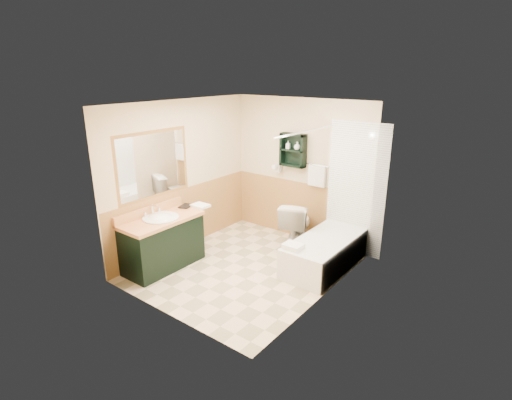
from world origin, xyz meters
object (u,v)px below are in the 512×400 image
object	(u,v)px
toilet	(296,225)
soap_bottle_a	(288,147)
vanity_book	(181,199)
vanity	(163,243)
hair_dryer	(278,168)
bathtub	(325,253)
wall_shelf	(293,150)
soap_bottle_b	(297,147)

from	to	relation	value
toilet	soap_bottle_a	size ratio (longest dim) A/B	6.19
vanity_book	vanity	bearing A→B (deg)	-90.18
soap_bottle_a	hair_dryer	bearing A→B (deg)	171.74
bathtub	toilet	bearing A→B (deg)	155.02
wall_shelf	vanity_book	world-z (taller)	wall_shelf
bathtub	hair_dryer	bearing A→B (deg)	152.49
soap_bottle_a	toilet	bearing A→B (deg)	-39.02
wall_shelf	vanity_book	xyz separation A→B (m)	(-1.06, -1.57, -0.66)
hair_dryer	soap_bottle_b	xyz separation A→B (m)	(0.38, -0.03, 0.42)
toilet	soap_bottle_b	size ratio (longest dim) A/B	6.01
wall_shelf	hair_dryer	distance (m)	0.46
soap_bottle_a	soap_bottle_b	distance (m)	0.18
hair_dryer	vanity_book	distance (m)	1.79
wall_shelf	vanity	size ratio (longest dim) A/B	0.45
wall_shelf	soap_bottle_b	bearing A→B (deg)	-3.39
hair_dryer	vanity_book	size ratio (longest dim) A/B	1.07
vanity	vanity_book	bearing A→B (deg)	106.81
toilet	soap_bottle_a	world-z (taller)	soap_bottle_a
hair_dryer	soap_bottle_a	distance (m)	0.45
soap_bottle_b	hair_dryer	bearing A→B (deg)	175.54
hair_dryer	vanity_book	xyz separation A→B (m)	(-0.76, -1.59, -0.31)
wall_shelf	soap_bottle_b	distance (m)	0.11
bathtub	soap_bottle_b	world-z (taller)	soap_bottle_b
wall_shelf	hair_dryer	world-z (taller)	wall_shelf
soap_bottle_b	bathtub	bearing A→B (deg)	-35.05
bathtub	vanity	bearing A→B (deg)	-143.01
wall_shelf	vanity	bearing A→B (deg)	-112.97
toilet	soap_bottle_a	distance (m)	1.31
vanity_book	hair_dryer	bearing A→B (deg)	47.46
vanity	toilet	bearing A→B (deg)	55.90
hair_dryer	vanity	size ratio (longest dim) A/B	0.20
wall_shelf	vanity	distance (m)	2.57
bathtub	soap_bottle_a	size ratio (longest dim) A/B	11.47
toilet	vanity_book	size ratio (longest dim) A/B	3.60
vanity	bathtub	bearing A→B (deg)	36.99
wall_shelf	bathtub	world-z (taller)	wall_shelf
wall_shelf	bathtub	bearing A→B (deg)	-32.97
vanity	vanity_book	distance (m)	0.76
vanity_book	toilet	bearing A→B (deg)	25.01
soap_bottle_b	wall_shelf	bearing A→B (deg)	176.61
vanity	toilet	world-z (taller)	toilet
toilet	soap_bottle_b	world-z (taller)	soap_bottle_b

